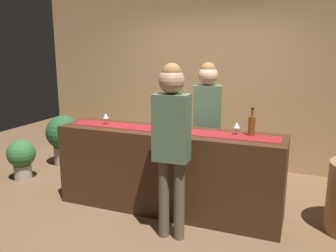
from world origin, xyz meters
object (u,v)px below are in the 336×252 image
(wine_glass_mid_counter, at_px, (237,125))
(customer_sipping, at_px, (172,133))
(wine_bottle_green, at_px, (159,120))
(wine_bottle_amber, at_px, (252,125))
(wine_bottle_clear, at_px, (187,122))
(potted_plant_tall, at_px, (64,136))
(potted_plant_small, at_px, (21,157))
(wine_glass_near_customer, at_px, (106,116))
(bartender, at_px, (207,115))

(wine_glass_mid_counter, relative_size, customer_sipping, 0.08)
(wine_bottle_green, bearing_deg, customer_sipping, -57.08)
(wine_bottle_amber, relative_size, wine_bottle_clear, 1.00)
(wine_bottle_green, bearing_deg, wine_bottle_clear, 0.86)
(potted_plant_tall, height_order, potted_plant_small, potted_plant_tall)
(wine_bottle_clear, bearing_deg, potted_plant_tall, 159.19)
(wine_bottle_clear, relative_size, wine_glass_near_customer, 2.10)
(bartender, bearing_deg, wine_bottle_clear, 68.34)
(wine_bottle_green, bearing_deg, wine_glass_mid_counter, 4.59)
(wine_bottle_amber, bearing_deg, potted_plant_small, 179.44)
(potted_plant_tall, bearing_deg, wine_glass_mid_counter, -16.08)
(wine_glass_mid_counter, height_order, potted_plant_small, wine_glass_mid_counter)
(wine_glass_near_customer, distance_m, potted_plant_tall, 1.77)
(wine_glass_near_customer, bearing_deg, potted_plant_small, 175.34)
(wine_bottle_green, height_order, wine_glass_near_customer, wine_bottle_green)
(wine_glass_near_customer, relative_size, wine_glass_mid_counter, 1.00)
(potted_plant_small, bearing_deg, customer_sipping, -15.12)
(customer_sipping, height_order, potted_plant_tall, customer_sipping)
(wine_bottle_amber, relative_size, wine_glass_mid_counter, 2.10)
(wine_glass_near_customer, height_order, potted_plant_tall, wine_glass_near_customer)
(wine_bottle_amber, height_order, bartender, bartender)
(wine_bottle_clear, bearing_deg, bartender, 82.44)
(wine_bottle_green, xyz_separation_m, wine_bottle_amber, (1.02, 0.09, 0.00))
(wine_glass_near_customer, distance_m, customer_sipping, 1.22)
(wine_bottle_clear, relative_size, potted_plant_small, 0.51)
(wine_glass_near_customer, distance_m, wine_glass_mid_counter, 1.58)
(wine_bottle_green, bearing_deg, potted_plant_small, 176.76)
(wine_bottle_amber, distance_m, potted_plant_small, 3.33)
(wine_glass_mid_counter, distance_m, potted_plant_small, 3.18)
(wine_bottle_green, distance_m, potted_plant_small, 2.35)
(wine_glass_near_customer, bearing_deg, wine_glass_mid_counter, 2.46)
(potted_plant_tall, bearing_deg, wine_bottle_clear, -20.81)
(customer_sipping, bearing_deg, wine_glass_near_customer, 148.53)
(wine_glass_mid_counter, bearing_deg, wine_bottle_clear, -173.19)
(wine_bottle_amber, xyz_separation_m, customer_sipping, (-0.65, -0.67, 0.01))
(wine_bottle_amber, relative_size, potted_plant_small, 0.51)
(potted_plant_tall, distance_m, potted_plant_small, 0.82)
(wine_glass_near_customer, relative_size, potted_plant_tall, 0.18)
(wine_bottle_clear, relative_size, customer_sipping, 0.17)
(wine_bottle_clear, relative_size, wine_glass_mid_counter, 2.10)
(bartender, relative_size, potted_plant_small, 2.90)
(wine_bottle_green, height_order, wine_glass_mid_counter, wine_bottle_green)
(wine_glass_near_customer, distance_m, potted_plant_small, 1.69)
(wine_bottle_green, relative_size, potted_plant_tall, 0.37)
(bartender, height_order, potted_plant_small, bartender)
(customer_sipping, bearing_deg, wine_bottle_amber, 42.51)
(wine_glass_mid_counter, relative_size, potted_plant_small, 0.24)
(wine_bottle_amber, relative_size, potted_plant_tall, 0.37)
(wine_glass_near_customer, xyz_separation_m, wine_glass_mid_counter, (1.58, 0.07, 0.00))
(wine_bottle_green, height_order, wine_bottle_clear, same)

